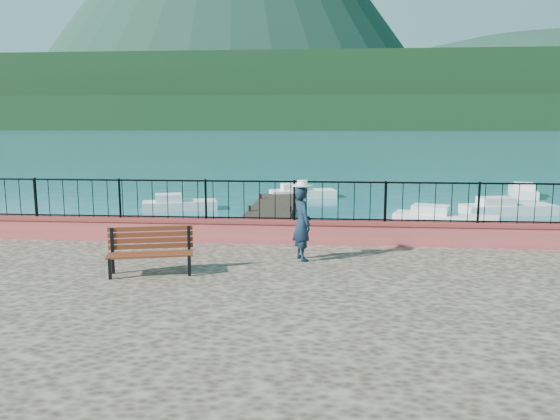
% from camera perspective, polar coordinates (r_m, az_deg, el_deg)
% --- Properties ---
extents(ground, '(2000.00, 2000.00, 0.00)m').
position_cam_1_polar(ground, '(10.37, 1.89, -14.49)').
color(ground, '#19596B').
rests_on(ground, ground).
extents(parapet, '(28.00, 0.46, 0.58)m').
position_cam_1_polar(parapet, '(13.46, 2.76, -2.29)').
color(parapet, '#B04A3F').
rests_on(parapet, promenade).
extents(railing, '(27.00, 0.05, 0.95)m').
position_cam_1_polar(railing, '(13.33, 2.79, 0.94)').
color(railing, black).
rests_on(railing, parapet).
extents(dock, '(2.00, 16.00, 0.30)m').
position_cam_1_polar(dock, '(22.00, -1.66, -1.36)').
color(dock, '#2D231C').
rests_on(dock, ground).
extents(far_forest, '(900.00, 60.00, 18.00)m').
position_cam_1_polar(far_forest, '(309.53, 4.89, 10.00)').
color(far_forest, black).
rests_on(far_forest, ground).
extents(foothills, '(900.00, 120.00, 44.00)m').
position_cam_1_polar(foothills, '(369.92, 4.93, 11.86)').
color(foothills, black).
rests_on(foothills, ground).
extents(companion_hill, '(448.00, 384.00, 180.00)m').
position_cam_1_polar(companion_hill, '(610.35, 26.24, 7.81)').
color(companion_hill, '#142D23').
rests_on(companion_hill, ground).
extents(park_bench, '(1.73, 0.92, 0.92)m').
position_cam_1_polar(park_bench, '(11.03, -13.34, -5.15)').
color(park_bench, black).
rests_on(park_bench, promenade).
extents(person, '(0.59, 0.70, 1.62)m').
position_cam_1_polar(person, '(11.73, 2.33, -1.40)').
color(person, black).
rests_on(person, promenade).
extents(hat, '(0.44, 0.44, 0.12)m').
position_cam_1_polar(hat, '(11.60, 2.36, 2.82)').
color(hat, white).
rests_on(hat, person).
extents(boat_0, '(4.04, 2.02, 0.80)m').
position_cam_1_polar(boat_0, '(19.89, -21.33, -2.38)').
color(boat_0, silver).
rests_on(boat_0, ground).
extents(boat_1, '(4.29, 2.55, 0.80)m').
position_cam_1_polar(boat_1, '(23.32, 16.90, -0.53)').
color(boat_1, silver).
rests_on(boat_1, ground).
extents(boat_2, '(4.39, 2.12, 0.80)m').
position_cam_1_polar(boat_2, '(27.13, 22.77, 0.46)').
color(boat_2, silver).
rests_on(boat_2, ground).
extents(boat_3, '(3.71, 2.27, 0.80)m').
position_cam_1_polar(boat_3, '(26.66, -10.43, 0.89)').
color(boat_3, silver).
rests_on(boat_3, ground).
extents(boat_4, '(3.83, 2.17, 0.80)m').
position_cam_1_polar(boat_4, '(30.54, 2.39, 2.07)').
color(boat_4, white).
rests_on(boat_4, ground).
extents(boat_5, '(2.20, 4.13, 0.80)m').
position_cam_1_polar(boat_5, '(34.38, 24.05, 2.07)').
color(boat_5, silver).
rests_on(boat_5, ground).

